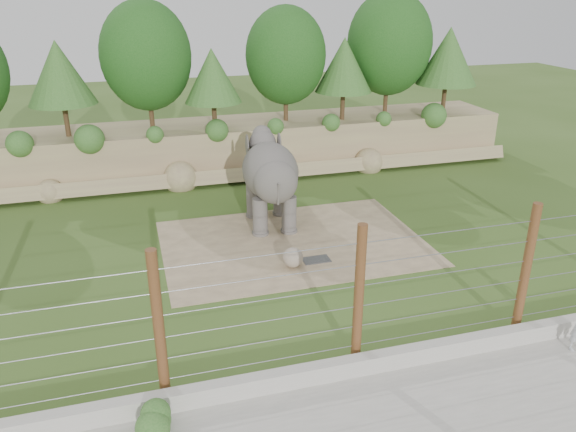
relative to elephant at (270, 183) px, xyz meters
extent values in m
plane|color=#3B591F|center=(-0.13, -5.05, -1.81)|extent=(90.00, 90.00, 0.00)
cube|color=#92795D|center=(-0.13, 7.95, -0.56)|extent=(30.00, 4.00, 2.50)
cube|color=#92795D|center=(-0.13, 5.65, -1.46)|extent=(30.00, 1.37, 1.07)
cylinder|color=#3F2B19|center=(-8.13, 7.45, 1.48)|extent=(0.24, 0.24, 1.58)
sphere|color=#154413|center=(-8.13, 7.45, 3.61)|extent=(3.60, 3.60, 3.60)
cylinder|color=#3F2B19|center=(-4.13, 7.95, 1.65)|extent=(0.24, 0.24, 1.92)
sphere|color=#154413|center=(-4.13, 7.95, 4.26)|extent=(4.40, 4.40, 4.40)
cylinder|color=#3F2B19|center=(-1.13, 6.75, 1.39)|extent=(0.24, 0.24, 1.40)
sphere|color=#154413|center=(-1.13, 6.75, 3.29)|extent=(3.20, 3.20, 3.20)
cylinder|color=#3F2B19|center=(2.87, 7.75, 1.60)|extent=(0.24, 0.24, 1.82)
sphere|color=#154413|center=(2.87, 7.75, 4.07)|extent=(4.16, 4.16, 4.16)
cylinder|color=#3F2B19|center=(5.87, 7.15, 1.44)|extent=(0.24, 0.24, 1.50)
sphere|color=#154413|center=(5.87, 7.15, 3.48)|extent=(3.44, 3.44, 3.44)
cylinder|color=#3F2B19|center=(8.87, 8.15, 1.70)|extent=(0.24, 0.24, 2.03)
sphere|color=#154413|center=(8.87, 8.15, 4.46)|extent=(4.64, 4.64, 4.64)
cylinder|color=#3F2B19|center=(11.87, 6.95, 1.51)|extent=(0.24, 0.24, 1.64)
sphere|color=#154413|center=(11.87, 6.95, 3.74)|extent=(3.76, 3.76, 3.76)
cube|color=#8E785A|center=(0.37, -2.05, -1.80)|extent=(10.00, 7.00, 0.02)
cube|color=#262628|center=(0.75, -3.71, -1.78)|extent=(1.00, 0.60, 0.03)
sphere|color=gray|center=(-0.21, -3.95, -1.43)|extent=(0.72, 0.72, 0.72)
cube|color=#B2AEA4|center=(-0.13, -10.05, -1.56)|extent=(26.00, 0.35, 0.50)
cube|color=#B2AEA4|center=(-0.13, -12.05, -1.81)|extent=(26.00, 4.00, 0.01)
cylinder|color=#5B3517|center=(-5.13, -9.55, 0.19)|extent=(0.26, 0.26, 4.00)
cylinder|color=#5B3517|center=(-0.13, -9.55, 0.19)|extent=(0.26, 0.26, 4.00)
cylinder|color=#5B3517|center=(4.87, -9.55, 0.19)|extent=(0.26, 0.26, 4.00)
cylinder|color=gray|center=(-0.13, -9.55, -1.31)|extent=(20.00, 0.02, 0.02)
cylinder|color=gray|center=(-0.13, -9.55, -0.71)|extent=(20.00, 0.02, 0.02)
cylinder|color=gray|center=(-0.13, -9.55, -0.11)|extent=(20.00, 0.02, 0.02)
cylinder|color=gray|center=(-0.13, -9.55, 0.49)|extent=(20.00, 0.02, 0.02)
cylinder|color=gray|center=(-0.13, -9.55, 1.09)|extent=(20.00, 0.02, 0.02)
cylinder|color=gray|center=(-0.13, -9.55, 1.69)|extent=(20.00, 0.02, 0.02)
sphere|color=#2D6324|center=(-5.47, -10.85, -1.41)|extent=(0.78, 0.78, 0.78)
camera|label=1|loc=(-5.30, -20.94, 7.59)|focal=35.00mm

